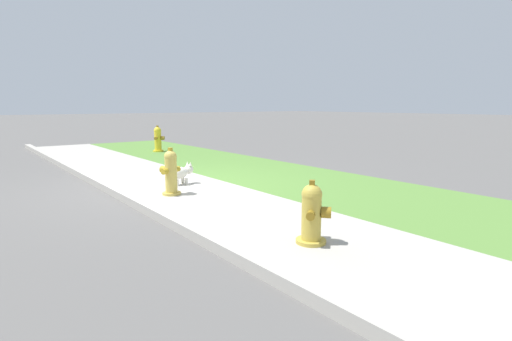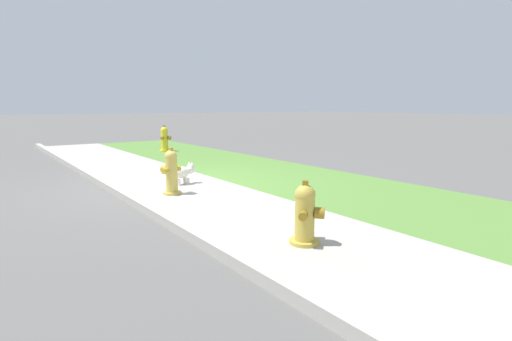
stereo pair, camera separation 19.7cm
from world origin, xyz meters
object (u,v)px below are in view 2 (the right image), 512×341
fire_hydrant_mid_block (305,214)px  fire_hydrant_at_driveway (165,139)px  fire_hydrant_across_street (171,172)px  small_white_dog (184,172)px

fire_hydrant_mid_block → fire_hydrant_at_driveway: bearing=-145.0°
fire_hydrant_at_driveway → fire_hydrant_mid_block: size_ratio=1.19×
fire_hydrant_across_street → small_white_dog: bearing=28.9°
fire_hydrant_across_street → fire_hydrant_mid_block: size_ratio=1.13×
fire_hydrant_at_driveway → fire_hydrant_across_street: bearing=24.9°
fire_hydrant_across_street → small_white_dog: (-0.65, 0.53, -0.14)m
fire_hydrant_across_street → fire_hydrant_at_driveway: fire_hydrant_at_driveway is taller
fire_hydrant_across_street → fire_hydrant_at_driveway: size_ratio=0.95×
fire_hydrant_at_driveway → fire_hydrant_mid_block: fire_hydrant_at_driveway is taller
fire_hydrant_across_street → fire_hydrant_at_driveway: (-5.84, 2.35, 0.02)m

